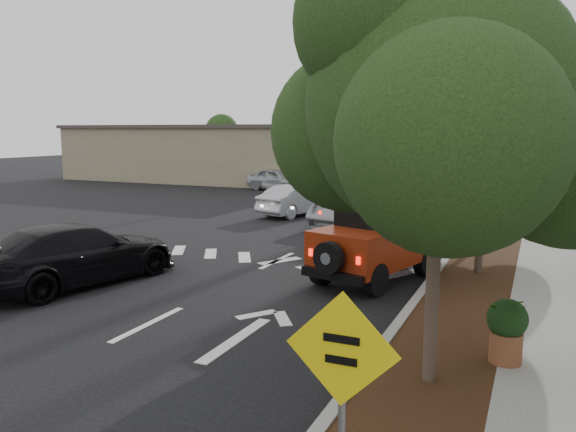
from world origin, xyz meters
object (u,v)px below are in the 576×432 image
Objects in this scene: black_suv_oncoming at (77,254)px; red_jeep at (379,239)px; speed_hump_sign at (342,379)px; silver_suv_ahead at (362,207)px.

red_jeep is at bearing -139.62° from black_suv_oncoming.
black_suv_oncoming is at bearing -136.08° from red_jeep.
silver_suv_ahead is at bearing 105.61° from speed_hump_sign.
speed_hump_sign is (8.92, -5.73, 0.82)m from black_suv_oncoming.
silver_suv_ahead is (-2.75, 7.55, -0.26)m from red_jeep.
black_suv_oncoming is (-6.77, -3.60, -0.28)m from red_jeep.
speed_hump_sign is (4.90, -16.89, 0.80)m from silver_suv_ahead.
speed_hump_sign is at bearing -61.15° from red_jeep.
red_jeep is 7.68m from black_suv_oncoming.
silver_suv_ahead is at bearing 125.91° from red_jeep.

